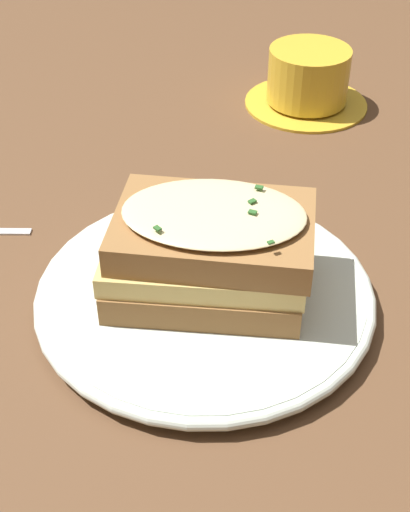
# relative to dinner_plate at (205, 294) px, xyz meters

# --- Properties ---
(ground_plane) EXTENTS (2.40, 2.40, 0.00)m
(ground_plane) POSITION_rel_dinner_plate_xyz_m (0.02, -0.02, -0.01)
(ground_plane) COLOR brown
(dinner_plate) EXTENTS (0.26, 0.26, 0.02)m
(dinner_plate) POSITION_rel_dinner_plate_xyz_m (0.00, 0.00, 0.00)
(dinner_plate) COLOR silver
(dinner_plate) RESTS_ON ground_plane
(sandwich) EXTENTS (0.17, 0.17, 0.07)m
(sandwich) POSITION_rel_dinner_plate_xyz_m (-0.00, -0.00, 0.04)
(sandwich) COLOR olive
(sandwich) RESTS_ON dinner_plate
(teacup_with_saucer) EXTENTS (0.14, 0.14, 0.07)m
(teacup_with_saucer) POSITION_rel_dinner_plate_xyz_m (0.18, -0.30, 0.02)
(teacup_with_saucer) COLOR gold
(teacup_with_saucer) RESTS_ON ground_plane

